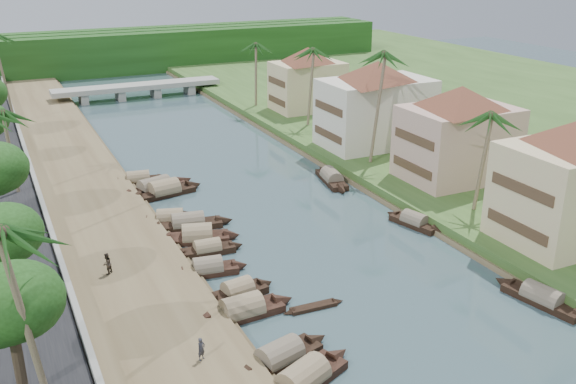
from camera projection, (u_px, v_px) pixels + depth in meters
name	position (u px, v px, depth m)	size (l,w,h in m)	color
ground	(362.00, 286.00, 48.34)	(220.00, 220.00, 0.00)	#374E53
left_bank	(97.00, 222.00, 58.62)	(10.00, 180.00, 0.80)	brown
right_bank	(412.00, 167.00, 72.65)	(16.00, 180.00, 1.20)	#2F4E1F
retaining_wall	(47.00, 220.00, 56.59)	(0.40, 180.00, 1.10)	gray
treeline	(105.00, 52.00, 131.26)	(120.00, 14.00, 8.00)	#17370F
bridge	(138.00, 88.00, 108.45)	(28.00, 4.00, 2.40)	gray
building_mid	(458.00, 132.00, 66.02)	(14.11, 14.11, 9.70)	tan
building_far	(376.00, 103.00, 77.34)	(15.59, 15.59, 10.20)	beige
building_distant	(308.00, 78.00, 94.79)	(12.62, 12.62, 9.20)	#CEC08A
sampan_2	(303.00, 380.00, 37.08)	(8.66, 5.02, 2.28)	black
sampan_3	(280.00, 357.00, 39.18)	(8.05, 3.61, 2.14)	black
sampan_4	(242.00, 311.00, 44.19)	(8.27, 2.31, 2.31)	black
sampan_5	(238.00, 292.00, 46.67)	(6.28, 2.44, 2.00)	black
sampan_6	(208.00, 269.00, 49.98)	(6.71, 2.43, 2.00)	black
sampan_7	(208.00, 249.00, 53.28)	(6.44, 1.73, 1.76)	black
sampan_8	(197.00, 237.00, 55.58)	(7.82, 3.92, 2.35)	black
sampan_9	(188.00, 224.00, 58.21)	(8.66, 3.05, 2.16)	black
sampan_10	(170.00, 219.00, 59.20)	(7.18, 3.52, 1.98)	black
sampan_11	(164.00, 191.00, 65.97)	(8.91, 3.45, 2.47)	black
sampan_12	(155.00, 188.00, 67.00)	(9.51, 4.25, 2.23)	black
sampan_13	(138.00, 180.00, 69.30)	(7.16, 2.50, 1.96)	black
sampan_14	(542.00, 299.00, 45.76)	(3.13, 8.31, 2.01)	black
sampan_15	(415.00, 222.00, 58.61)	(3.15, 6.93, 1.88)	black
sampan_16	(332.00, 179.00, 69.66)	(3.13, 8.84, 2.13)	black
canoe_1	(314.00, 307.00, 45.26)	(4.77, 0.96, 0.77)	black
canoe_2	(158.00, 217.00, 60.52)	(5.96, 0.92, 0.87)	black
palm_1	(486.00, 117.00, 56.35)	(3.20, 3.20, 10.48)	#75644E
palm_2	(377.00, 57.00, 68.41)	(3.20, 3.20, 13.68)	#75644E
palm_3	(310.00, 51.00, 84.35)	(3.20, 3.20, 11.73)	#75644E
palm_4	(19.00, 233.00, 28.79)	(3.20, 3.20, 12.24)	#75644E
palm_6	(5.00, 114.00, 60.35)	(3.20, 3.20, 9.59)	#75644E
palm_7	(255.00, 46.00, 95.53)	(3.20, 3.20, 10.85)	#75644E
palm_8	(0.00, 36.00, 86.12)	(3.20, 3.20, 13.25)	#75644E
tree_1	(8.00, 305.00, 32.28)	(4.84, 4.84, 7.70)	#463828
tree_2	(0.00, 237.00, 41.41)	(4.77, 4.77, 7.01)	#463828
tree_6	(396.00, 93.00, 81.82)	(4.66, 4.66, 7.42)	#463828
person_near	(201.00, 349.00, 38.09)	(0.53, 0.35, 1.47)	#292A32
person_far	(107.00, 264.00, 48.19)	(0.81, 0.63, 1.67)	#3A3129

